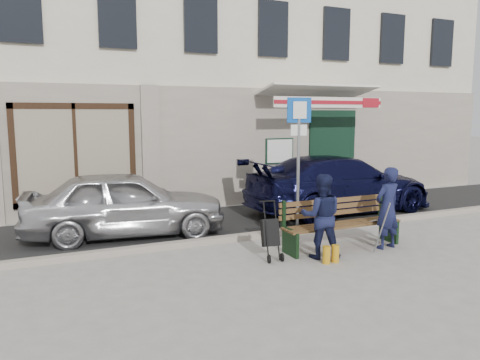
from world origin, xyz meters
TOP-DOWN VIEW (x-y plane):
  - ground at (0.00, 0.00)m, footprint 80.00×80.00m
  - asphalt_lane at (0.00, 3.10)m, footprint 60.00×3.20m
  - curb at (0.00, 1.50)m, footprint 60.00×0.18m
  - building at (0.01, 8.45)m, footprint 20.00×8.27m
  - car_silver at (-2.46, 2.77)m, footprint 4.21×2.12m
  - car_navy at (2.97, 2.92)m, footprint 5.04×2.14m
  - parking_sign at (1.05, 1.80)m, footprint 0.52×0.14m
  - bench at (1.02, 0.24)m, footprint 2.40×1.17m
  - man at (1.82, -0.12)m, footprint 0.61×0.45m
  - woman at (0.37, -0.11)m, footprint 0.90×0.83m
  - stroller at (-0.48, 0.17)m, footprint 0.33×0.44m

SIDE VIEW (x-z plane):
  - ground at x=0.00m, z-range 0.00..0.00m
  - asphalt_lane at x=0.00m, z-range 0.00..0.01m
  - curb at x=0.00m, z-range 0.00..0.12m
  - stroller at x=-0.48m, z-range -0.06..0.96m
  - bench at x=1.02m, z-range -0.03..0.95m
  - car_silver at x=-2.46m, z-range 0.00..1.37m
  - car_navy at x=2.97m, z-range 0.00..1.45m
  - woman at x=0.37m, z-range 0.00..1.48m
  - man at x=1.82m, z-range 0.00..1.53m
  - parking_sign at x=1.05m, z-range 0.50..3.34m
  - building at x=0.01m, z-range -0.03..9.97m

